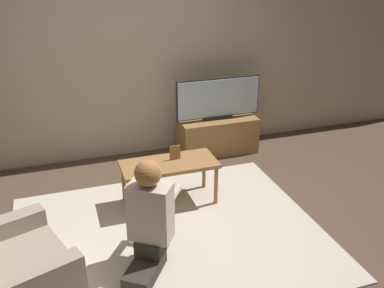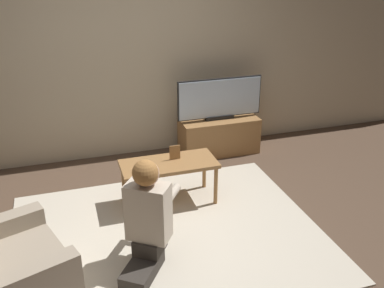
% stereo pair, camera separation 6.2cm
% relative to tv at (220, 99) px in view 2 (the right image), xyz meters
% --- Properties ---
extents(ground_plane, '(10.00, 10.00, 0.00)m').
position_rel_tv_xyz_m(ground_plane, '(-1.09, -1.58, -0.73)').
color(ground_plane, brown).
extents(wall_back, '(10.00, 0.06, 2.60)m').
position_rel_tv_xyz_m(wall_back, '(-1.09, 0.35, 0.57)').
color(wall_back, beige).
rests_on(wall_back, ground_plane).
extents(rug, '(2.78, 2.23, 0.02)m').
position_rel_tv_xyz_m(rug, '(-1.09, -1.58, -0.72)').
color(rug, beige).
rests_on(rug, ground_plane).
extents(tv_stand, '(1.00, 0.41, 0.46)m').
position_rel_tv_xyz_m(tv_stand, '(0.00, -0.00, -0.50)').
color(tv_stand, olive).
rests_on(tv_stand, ground_plane).
extents(tv, '(1.09, 0.08, 0.53)m').
position_rel_tv_xyz_m(tv, '(0.00, 0.00, 0.00)').
color(tv, black).
rests_on(tv, tv_stand).
extents(coffee_table, '(0.96, 0.44, 0.47)m').
position_rel_tv_xyz_m(coffee_table, '(-0.93, -1.02, -0.32)').
color(coffee_table, olive).
rests_on(coffee_table, ground_plane).
extents(armchair, '(1.03, 1.06, 0.88)m').
position_rel_tv_xyz_m(armchair, '(-2.43, -2.09, -0.45)').
color(armchair, gray).
rests_on(armchair, ground_plane).
extents(person_kneeling, '(0.65, 0.79, 0.95)m').
position_rel_tv_xyz_m(person_kneeling, '(-1.33, -1.91, -0.24)').
color(person_kneeling, '#332D28').
rests_on(person_kneeling, rug).
extents(picture_frame, '(0.11, 0.01, 0.15)m').
position_rel_tv_xyz_m(picture_frame, '(-0.85, -0.96, -0.19)').
color(picture_frame, olive).
rests_on(picture_frame, coffee_table).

